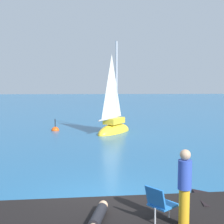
{
  "coord_description": "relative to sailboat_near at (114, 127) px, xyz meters",
  "views": [
    {
      "loc": [
        -0.07,
        -8.76,
        3.49
      ],
      "look_at": [
        0.63,
        9.73,
        1.68
      ],
      "focal_mm": 49.69,
      "sensor_mm": 36.0,
      "label": 1
    }
  ],
  "objects": [
    {
      "name": "ground_plane",
      "position": [
        -0.85,
        -12.38,
        -0.37
      ],
      "size": [
        160.0,
        160.0,
        0.0
      ],
      "primitive_type": "plane",
      "color": "#236093"
    },
    {
      "name": "boulder_seaward",
      "position": [
        -2.16,
        -13.21,
        -0.37
      ],
      "size": [
        1.23,
        1.28,
        0.69
      ],
      "primitive_type": "cube",
      "rotation": [
        -0.15,
        0.06,
        0.89
      ],
      "color": "black",
      "rests_on": "ground"
    },
    {
      "name": "boulder_inland",
      "position": [
        2.11,
        -13.44,
        -0.37
      ],
      "size": [
        1.41,
        1.6,
        1.09
      ],
      "primitive_type": "cube",
      "rotation": [
        0.18,
        0.07,
        1.48
      ],
      "color": "black",
      "rests_on": "ground"
    },
    {
      "name": "sailboat_near",
      "position": [
        0.0,
        0.0,
        0.0
      ],
      "size": [
        3.03,
        3.68,
        6.86
      ],
      "rotation": [
        0.0,
        0.0,
        0.98
      ],
      "color": "yellow",
      "rests_on": "ground"
    },
    {
      "name": "person_sunbather",
      "position": [
        -1.01,
        -14.9,
        0.26
      ],
      "size": [
        0.54,
        1.74,
        0.25
      ],
      "rotation": [
        0.0,
        0.0,
        4.5
      ],
      "color": "black",
      "rests_on": "shore_ledge"
    },
    {
      "name": "person_standing",
      "position": [
        0.79,
        -15.06,
        1.0
      ],
      "size": [
        0.28,
        0.28,
        1.62
      ],
      "rotation": [
        0.0,
        0.0,
        2.96
      ],
      "color": "gold",
      "rests_on": "shore_ledge"
    },
    {
      "name": "beach_chair",
      "position": [
        0.33,
        -14.84,
        0.58
      ],
      "size": [
        0.76,
        0.75,
        0.8
      ],
      "rotation": [
        0.0,
        0.0,
        0.69
      ],
      "color": "blue",
      "rests_on": "shore_ledge"
    },
    {
      "name": "marker_buoy",
      "position": [
        -4.17,
        0.99,
        -0.37
      ],
      "size": [
        0.56,
        0.56,
        1.13
      ],
      "color": "#EA5114",
      "rests_on": "ground"
    }
  ]
}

